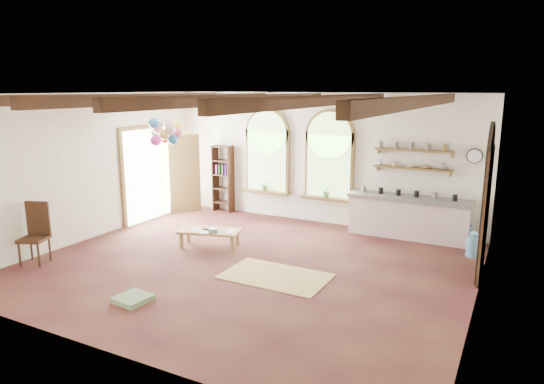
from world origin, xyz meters
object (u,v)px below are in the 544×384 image
Objects in this scene: side_chair at (35,246)px; kitchen_counter at (408,217)px; balloon_cluster at (165,132)px; coffee_table at (209,232)px.

kitchen_counter is at bearing 39.85° from side_chair.
balloon_cluster reaches higher than kitchen_counter.
balloon_cluster is (0.91, 2.85, 1.99)m from side_chair.
coffee_table is 1.23× the size of balloon_cluster.
side_chair is 3.60m from balloon_cluster.
side_chair reaches higher than coffee_table.
kitchen_counter is 2.27× the size of side_chair.
kitchen_counter reaches higher than coffee_table.
balloon_cluster is at bearing 161.88° from coffee_table.
kitchen_counter is at bearing 35.99° from coffee_table.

